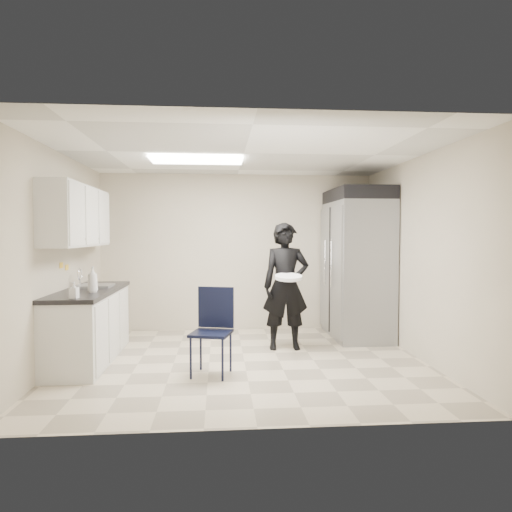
{
  "coord_description": "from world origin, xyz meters",
  "views": [
    {
      "loc": [
        -0.31,
        -5.66,
        1.6
      ],
      "look_at": [
        0.16,
        0.2,
        1.32
      ],
      "focal_mm": 32.0,
      "sensor_mm": 36.0,
      "label": 1
    }
  ],
  "objects": [
    {
      "name": "soap_bottle_a",
      "position": [
        -1.81,
        -0.12,
        1.06
      ],
      "size": [
        0.15,
        0.15,
        0.31
      ],
      "primitive_type": "imported",
      "rotation": [
        0.0,
        0.0,
        0.32
      ],
      "color": "silver",
      "rests_on": "countertop"
    },
    {
      "name": "left_wall",
      "position": [
        -2.25,
        0.0,
        1.3
      ],
      "size": [
        0.0,
        4.0,
        4.0
      ],
      "primitive_type": "plane",
      "rotation": [
        1.57,
        0.0,
        1.57
      ],
      "color": "#BFB49D",
      "rests_on": "floor"
    },
    {
      "name": "notice_sticker_left",
      "position": [
        -2.24,
        0.1,
        1.22
      ],
      "size": [
        0.0,
        0.12,
        0.07
      ],
      "primitive_type": "cube",
      "color": "yellow",
      "rests_on": "left_wall"
    },
    {
      "name": "right_wall",
      "position": [
        2.25,
        0.0,
        1.3
      ],
      "size": [
        0.0,
        4.0,
        4.0
      ],
      "primitive_type": "plane",
      "rotation": [
        1.57,
        0.0,
        -1.57
      ],
      "color": "#BFB49D",
      "rests_on": "floor"
    },
    {
      "name": "notice_sticker_right",
      "position": [
        -2.24,
        0.3,
        1.18
      ],
      "size": [
        0.0,
        0.12,
        0.07
      ],
      "primitive_type": "cube",
      "color": "yellow",
      "rests_on": "left_wall"
    },
    {
      "name": "soap_bottle_b",
      "position": [
        -1.87,
        -0.64,
        1.0
      ],
      "size": [
        0.09,
        0.1,
        0.18
      ],
      "primitive_type": "imported",
      "rotation": [
        0.0,
        0.0,
        -0.18
      ],
      "color": "#9F9EAA",
      "rests_on": "countertop"
    },
    {
      "name": "faucet",
      "position": [
        -2.13,
        0.45,
        1.02
      ],
      "size": [
        0.02,
        0.02,
        0.24
      ],
      "primitive_type": "cylinder",
      "color": "silver",
      "rests_on": "countertop"
    },
    {
      "name": "sink",
      "position": [
        -1.93,
        0.45,
        0.87
      ],
      "size": [
        0.42,
        0.4,
        0.14
      ],
      "primitive_type": "cube",
      "color": "gray",
      "rests_on": "countertop"
    },
    {
      "name": "ceiling_panel",
      "position": [
        -0.6,
        0.4,
        2.57
      ],
      "size": [
        1.2,
        0.6,
        0.02
      ],
      "primitive_type": "cube",
      "color": "white",
      "rests_on": "ceiling"
    },
    {
      "name": "floor",
      "position": [
        0.0,
        0.0,
        0.0
      ],
      "size": [
        4.5,
        4.5,
        0.0
      ],
      "primitive_type": "plane",
      "color": "#C2B398",
      "rests_on": "ground"
    },
    {
      "name": "fridge_compressor",
      "position": [
        1.83,
        1.27,
        2.2
      ],
      "size": [
        0.8,
        1.35,
        0.2
      ],
      "primitive_type": "cube",
      "color": "black",
      "rests_on": "commercial_fridge"
    },
    {
      "name": "man_tuxedo",
      "position": [
        0.61,
        0.61,
        0.88
      ],
      "size": [
        0.65,
        0.43,
        1.76
      ],
      "primitive_type": "imported",
      "rotation": [
        0.0,
        0.0,
        0.0
      ],
      "color": "black",
      "rests_on": "floor"
    },
    {
      "name": "folding_chair",
      "position": [
        -0.4,
        -0.52,
        0.48
      ],
      "size": [
        0.52,
        0.52,
        0.96
      ],
      "primitive_type": "cube",
      "rotation": [
        0.0,
        0.0,
        -0.27
      ],
      "color": "black",
      "rests_on": "floor"
    },
    {
      "name": "commercial_fridge",
      "position": [
        1.83,
        1.27,
        1.05
      ],
      "size": [
        0.8,
        1.35,
        2.1
      ],
      "primitive_type": "cube",
      "color": "gray",
      "rests_on": "floor"
    },
    {
      "name": "countertop",
      "position": [
        -1.95,
        0.2,
        0.89
      ],
      "size": [
        0.64,
        1.95,
        0.05
      ],
      "primitive_type": "cube",
      "color": "black",
      "rests_on": "lower_counter"
    },
    {
      "name": "towel_dispenser",
      "position": [
        -2.14,
        1.35,
        1.62
      ],
      "size": [
        0.22,
        0.3,
        0.35
      ],
      "primitive_type": "cube",
      "color": "black",
      "rests_on": "left_wall"
    },
    {
      "name": "upper_cabinets",
      "position": [
        -2.08,
        0.2,
        1.83
      ],
      "size": [
        0.35,
        1.8,
        0.75
      ],
      "primitive_type": "cube",
      "color": "silver",
      "rests_on": "left_wall"
    },
    {
      "name": "lower_counter",
      "position": [
        -1.95,
        0.2,
        0.43
      ],
      "size": [
        0.6,
        1.9,
        0.86
      ],
      "primitive_type": "cube",
      "color": "silver",
      "rests_on": "floor"
    },
    {
      "name": "bucket_lid",
      "position": [
        0.61,
        0.36,
        1.03
      ],
      "size": [
        0.36,
        0.36,
        0.05
      ],
      "primitive_type": "cylinder",
      "rotation": [
        0.0,
        0.0,
        0.0
      ],
      "color": "white",
      "rests_on": "man_tuxedo"
    },
    {
      "name": "back_wall",
      "position": [
        0.0,
        2.0,
        1.3
      ],
      "size": [
        4.5,
        0.0,
        4.5
      ],
      "primitive_type": "plane",
      "rotation": [
        1.57,
        0.0,
        0.0
      ],
      "color": "#BFB49D",
      "rests_on": "floor"
    },
    {
      "name": "ceiling",
      "position": [
        0.0,
        0.0,
        2.6
      ],
      "size": [
        4.5,
        4.5,
        0.0
      ],
      "primitive_type": "plane",
      "rotation": [
        3.14,
        0.0,
        0.0
      ],
      "color": "white",
      "rests_on": "back_wall"
    }
  ]
}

